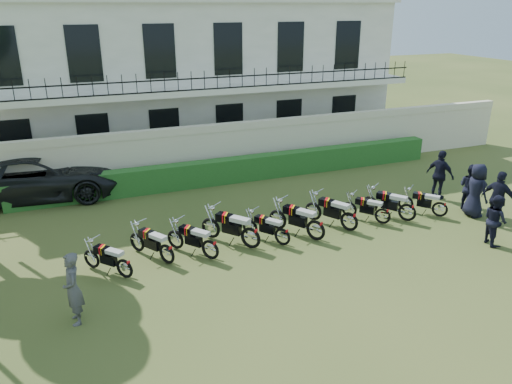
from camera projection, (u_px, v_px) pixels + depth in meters
ground at (293, 262)px, 14.32m from camera, size 100.00×100.00×0.00m
perimeter_wall at (211, 151)px, 20.87m from camera, size 30.00×0.35×2.30m
hedge at (240, 169)px, 20.75m from camera, size 18.00×0.60×1.00m
building at (176, 72)px, 25.16m from camera, size 20.40×9.60×7.40m
motorcycle_0 at (124, 264)px, 13.32m from camera, size 1.20×1.36×0.95m
motorcycle_1 at (167, 249)px, 14.04m from camera, size 1.05×1.62×1.01m
motorcycle_2 at (210, 245)px, 14.29m from camera, size 1.22×1.55×1.02m
motorcycle_3 at (251, 233)px, 14.91m from camera, size 1.41×1.71×1.15m
motorcycle_4 at (283, 233)px, 15.14m from camera, size 1.07×1.48×0.95m
motorcycle_5 at (316, 225)px, 15.43m from camera, size 1.20×1.80×1.13m
motorcycle_6 at (350, 217)px, 16.08m from camera, size 1.09×1.79×1.10m
motorcycle_7 at (383, 212)px, 16.62m from camera, size 1.14×1.39×0.94m
motorcycle_8 at (408, 208)px, 16.81m from camera, size 1.23×1.63×1.06m
motorcycle_9 at (440, 206)px, 17.19m from camera, size 1.17×1.33×0.92m
suv at (38, 177)px, 18.77m from camera, size 6.35×3.30×1.71m
inspector at (73, 289)px, 11.33m from camera, size 0.46×0.67×1.76m
officer_1 at (495, 220)px, 15.16m from camera, size 0.76×0.89×1.59m
officer_2 at (498, 199)px, 16.33m from camera, size 0.81×1.21×1.90m
officer_3 at (476, 190)px, 17.13m from camera, size 0.62×0.94×1.89m
officer_4 at (470, 187)px, 17.74m from camera, size 0.74×0.90×1.68m
officer_5 at (440, 175)px, 18.66m from camera, size 0.78×1.19×1.89m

